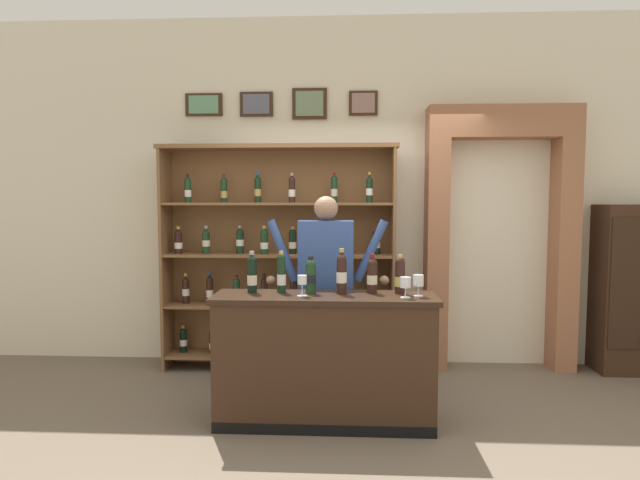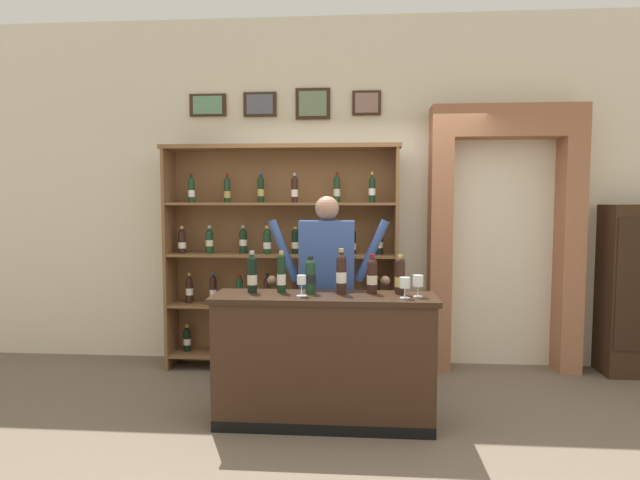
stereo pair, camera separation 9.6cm
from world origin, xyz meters
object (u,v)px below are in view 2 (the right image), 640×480
object	(u,v)px
tasting_bottle_brunello	(281,273)
tasting_bottle_vin_santo	(400,275)
tasting_bottle_bianco	(341,273)
wine_glass_spare	(301,281)
tasting_counter	(324,359)
shopkeeper	(327,274)
tasting_bottle_rosso	(372,275)
side_cabinet	(638,290)
wine_glass_right	(405,284)
wine_shelf	(282,253)
tasting_bottle_grappa	(311,275)
tasting_bottle_prosecco	(252,273)
wine_glass_center	(418,282)

from	to	relation	value
tasting_bottle_brunello	tasting_bottle_vin_santo	world-z (taller)	tasting_bottle_brunello
tasting_bottle_bianco	wine_glass_spare	world-z (taller)	tasting_bottle_bianco
tasting_counter	tasting_bottle_bianco	bearing A→B (deg)	23.74
shopkeeper	tasting_bottle_rosso	bearing A→B (deg)	-46.88
tasting_bottle_brunello	side_cabinet	bearing A→B (deg)	20.96
wine_glass_right	wine_shelf	bearing A→B (deg)	128.62
tasting_bottle_bianco	tasting_bottle_brunello	bearing A→B (deg)	174.86
tasting_bottle_grappa	tasting_bottle_rosso	xyz separation A→B (m)	(0.47, 0.04, 0.00)
tasting_counter	wine_shelf	bearing A→B (deg)	111.65
side_cabinet	tasting_bottle_rosso	distance (m)	2.87
shopkeeper	tasting_bottle_bianco	distance (m)	0.46
wine_shelf	tasting_bottle_grappa	bearing A→B (deg)	-71.73
shopkeeper	wine_glass_spare	world-z (taller)	shopkeeper
tasting_bottle_vin_santo	wine_shelf	bearing A→B (deg)	132.04
wine_shelf	shopkeeper	distance (m)	0.94
tasting_counter	tasting_bottle_prosecco	bearing A→B (deg)	172.94
tasting_bottle_bianco	wine_glass_center	distance (m)	0.57
wine_glass_center	wine_glass_right	xyz separation A→B (m)	(-0.10, -0.06, -0.01)
tasting_bottle_vin_santo	tasting_bottle_brunello	bearing A→B (deg)	179.75
tasting_bottle_grappa	tasting_bottle_bianco	size ratio (longest dim) A/B	0.82
tasting_counter	wine_glass_right	distance (m)	0.84
tasting_bottle_brunello	shopkeeper	bearing A→B (deg)	50.64
shopkeeper	tasting_counter	bearing A→B (deg)	-88.85
wine_glass_center	wine_glass_right	world-z (taller)	wine_glass_center
tasting_bottle_prosecco	side_cabinet	bearing A→B (deg)	20.14
tasting_counter	tasting_bottle_bianco	world-z (taller)	tasting_bottle_bianco
shopkeeper	tasting_bottle_vin_santo	world-z (taller)	shopkeeper
shopkeeper	wine_glass_spare	size ratio (longest dim) A/B	11.01
shopkeeper	tasting_bottle_prosecco	size ratio (longest dim) A/B	5.38
tasting_bottle_rosso	wine_glass_center	bearing A→B (deg)	-21.16
tasting_bottle_prosecco	wine_glass_spare	world-z (taller)	tasting_bottle_prosecco
side_cabinet	tasting_counter	bearing A→B (deg)	-155.30
tasting_bottle_bianco	wine_glass_center	bearing A→B (deg)	-8.24
tasting_bottle_bianco	tasting_bottle_rosso	xyz separation A→B (m)	(0.23, 0.05, -0.02)
wine_shelf	tasting_bottle_brunello	world-z (taller)	wine_shelf
tasting_counter	tasting_bottle_brunello	bearing A→B (deg)	163.94
wine_glass_spare	wine_glass_center	world-z (taller)	wine_glass_center
tasting_counter	tasting_bottle_brunello	world-z (taller)	tasting_bottle_brunello
tasting_bottle_bianco	side_cabinet	bearing A→B (deg)	24.74
tasting_bottle_grappa	wine_glass_right	world-z (taller)	tasting_bottle_grappa
wine_glass_right	tasting_counter	bearing A→B (deg)	171.48
wine_shelf	tasting_bottle_rosso	bearing A→B (deg)	-53.77
side_cabinet	tasting_bottle_grappa	xyz separation A→B (m)	(-3.04, -1.28, 0.30)
shopkeeper	tasting_bottle_prosecco	world-z (taller)	shopkeeper
tasting_bottle_brunello	tasting_bottle_grappa	world-z (taller)	tasting_bottle_brunello
shopkeeper	tasting_bottle_bianco	xyz separation A→B (m)	(0.14, -0.44, 0.07)
wine_shelf	side_cabinet	bearing A→B (deg)	1.00
tasting_bottle_prosecco	tasting_bottle_vin_santo	bearing A→B (deg)	1.21
side_cabinet	tasting_bottle_prosecco	xyz separation A→B (m)	(-3.49, -1.28, 0.30)
shopkeeper	tasting_bottle_prosecco	bearing A→B (deg)	-142.15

